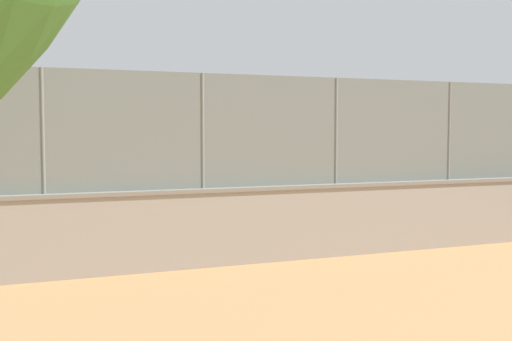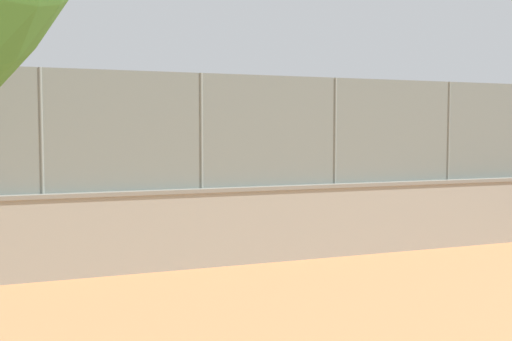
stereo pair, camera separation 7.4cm
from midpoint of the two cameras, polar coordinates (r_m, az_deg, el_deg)
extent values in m
plane|color=#B27247|center=(23.44, -0.63, -2.95)|extent=(260.00, 260.00, 0.00)
cube|color=gray|center=(16.14, 21.66, -3.57)|extent=(27.57, 1.04, 1.50)
cube|color=slate|center=(16.06, 21.72, -0.77)|extent=(27.57, 1.10, 0.08)
cube|color=slate|center=(16.02, 21.82, 3.45)|extent=(27.01, 0.66, 2.29)
cylinder|color=slate|center=(15.04, 17.63, 3.54)|extent=(0.07, 0.07, 2.29)
cylinder|color=slate|center=(13.36, 7.52, 3.68)|extent=(0.07, 0.07, 2.29)
cylinder|color=slate|center=(12.21, -4.96, 3.70)|extent=(0.07, 0.07, 2.29)
cylinder|color=slate|center=(11.73, -19.22, 3.51)|extent=(0.07, 0.07, 2.29)
cylinder|color=navy|center=(24.52, -4.33, -1.80)|extent=(0.19, 0.19, 0.74)
cylinder|color=navy|center=(24.53, -4.80, -1.80)|extent=(0.19, 0.19, 0.74)
cylinder|color=orange|center=(24.47, -4.57, -0.30)|extent=(0.43, 0.43, 0.55)
cylinder|color=tan|center=(24.50, -3.90, -0.03)|extent=(0.26, 0.52, 0.16)
cylinder|color=tan|center=(24.77, -5.21, 0.00)|extent=(0.26, 0.52, 0.16)
sphere|color=tan|center=(24.45, -4.58, 0.59)|extent=(0.21, 0.21, 0.21)
cylinder|color=black|center=(24.44, -4.58, 0.80)|extent=(0.28, 0.28, 0.05)
cylinder|color=black|center=(24.95, -5.20, 0.03)|extent=(0.13, 0.29, 0.04)
ellipsoid|color=#333338|center=(25.17, -5.18, 0.06)|extent=(0.13, 0.29, 0.24)
cylinder|color=black|center=(23.08, -12.79, -2.14)|extent=(0.21, 0.21, 0.81)
cylinder|color=black|center=(23.25, -12.55, -2.09)|extent=(0.21, 0.21, 0.81)
cylinder|color=orange|center=(23.10, -12.70, -0.37)|extent=(0.48, 0.48, 0.60)
cylinder|color=brown|center=(22.80, -12.96, -0.13)|extent=(0.50, 0.43, 0.17)
cylinder|color=brown|center=(23.22, -11.69, -0.04)|extent=(0.50, 0.43, 0.17)
sphere|color=brown|center=(23.08, -12.71, 0.65)|extent=(0.23, 0.23, 0.23)
cylinder|color=white|center=(23.07, -12.72, 0.90)|extent=(0.34, 0.34, 0.05)
sphere|color=orange|center=(21.94, -5.62, -3.15)|extent=(0.21, 0.21, 0.21)
camera|label=1|loc=(0.04, -89.89, 0.01)|focal=42.90mm
camera|label=2|loc=(0.04, 90.11, -0.01)|focal=42.90mm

